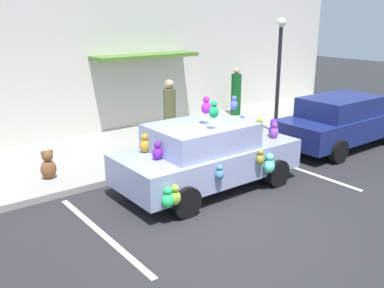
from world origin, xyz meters
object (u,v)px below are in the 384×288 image
Objects in this scene: parked_sedan_behind at (342,121)px; pedestrian_by_lamp at (170,114)px; plush_covered_car at (207,155)px; teddy_bear_on_sidewalk at (48,165)px; pedestrian_walking_past at (236,93)px; street_lamp_post at (279,63)px.

pedestrian_by_lamp reaches higher than parked_sedan_behind.
teddy_bear_on_sidewalk is (-2.81, 2.40, -0.33)m from plush_covered_car.
parked_sedan_behind is at bearing -16.38° from teddy_bear_on_sidewalk.
parked_sedan_behind is 8.38m from teddy_bear_on_sidewalk.
parked_sedan_behind is 5.12m from pedestrian_by_lamp.
pedestrian_walking_past is (5.26, 4.67, 0.17)m from plush_covered_car.
parked_sedan_behind reaches higher than teddy_bear_on_sidewalk.
plush_covered_car is 2.23× the size of pedestrian_by_lamp.
plush_covered_car is 3.71m from teddy_bear_on_sidewalk.
street_lamp_post is 1.89× the size of pedestrian_by_lamp.
pedestrian_by_lamp is at bearing 70.45° from plush_covered_car.
plush_covered_car is 6.06× the size of teddy_bear_on_sidewalk.
parked_sedan_behind is at bearing -70.13° from street_lamp_post.
street_lamp_post is at bearing 23.71° from plush_covered_car.
plush_covered_car is 5.19m from street_lamp_post.
parked_sedan_behind is 6.36× the size of teddy_bear_on_sidewalk.
parked_sedan_behind is at bearing -90.42° from pedestrian_walking_past.
teddy_bear_on_sidewalk is 8.40m from pedestrian_walking_past.
plush_covered_car is at bearing -156.29° from street_lamp_post.
plush_covered_car is at bearing -109.55° from pedestrian_by_lamp.
street_lamp_post is at bearing -105.35° from pedestrian_walking_past.
pedestrian_by_lamp is (-3.45, 1.03, -1.33)m from street_lamp_post.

